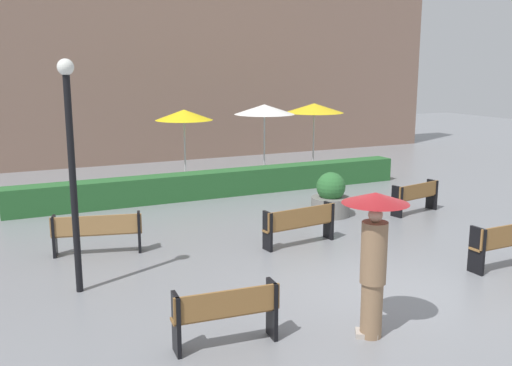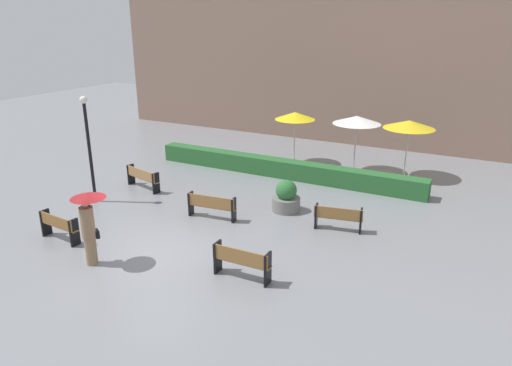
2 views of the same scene
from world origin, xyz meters
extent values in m
plane|color=gray|center=(0.00, 0.00, 0.00)|extent=(60.00, 60.00, 0.00)
cube|color=olive|center=(0.10, 3.04, 0.43)|extent=(1.81, 0.42, 0.04)
cube|color=olive|center=(0.11, 2.91, 0.66)|extent=(1.79, 0.24, 0.42)
cube|color=black|center=(-0.74, 2.93, 0.43)|extent=(0.09, 0.33, 0.87)
cube|color=black|center=(0.93, 3.11, 0.43)|extent=(0.09, 0.33, 0.87)
cube|color=olive|center=(3.03, -0.03, 0.48)|extent=(1.65, 0.30, 0.04)
cube|color=olive|center=(3.03, -0.18, 0.71)|extent=(1.65, 0.07, 0.42)
cube|color=black|center=(2.27, -0.06, 0.46)|extent=(0.07, 0.37, 0.92)
cube|color=black|center=(3.79, -0.03, 0.46)|extent=(0.07, 0.37, 0.92)
cube|color=#9E7242|center=(-4.10, 4.32, 0.44)|extent=(1.87, 0.68, 0.04)
cube|color=#9E7242|center=(-4.13, 4.19, 0.66)|extent=(1.82, 0.50, 0.41)
cube|color=black|center=(-4.95, 4.51, 0.43)|extent=(0.14, 0.34, 0.87)
cube|color=black|center=(-3.25, 4.08, 0.43)|extent=(0.14, 0.34, 0.87)
cube|color=olive|center=(4.35, 4.16, 0.43)|extent=(1.61, 0.55, 0.04)
cube|color=olive|center=(4.37, 4.01, 0.64)|extent=(1.57, 0.34, 0.38)
cube|color=black|center=(3.63, 3.99, 0.42)|extent=(0.13, 0.35, 0.83)
cube|color=black|center=(5.07, 4.28, 0.42)|extent=(0.13, 0.35, 0.83)
cube|color=olive|center=(-3.22, -0.68, 0.48)|extent=(1.56, 0.36, 0.04)
cube|color=olive|center=(-3.23, -0.81, 0.69)|extent=(1.55, 0.17, 0.38)
cube|color=black|center=(-3.94, -0.64, 0.44)|extent=(0.09, 0.34, 0.88)
cube|color=black|center=(-2.51, -0.75, 0.44)|extent=(0.09, 0.34, 0.88)
cylinder|color=#8C6B4C|center=(-1.18, -1.36, 0.42)|extent=(0.32, 0.32, 0.84)
cube|color=#B2A599|center=(-1.23, -1.33, 0.04)|extent=(0.41, 0.39, 0.08)
cylinder|color=#8C6B4C|center=(-1.18, -1.36, 1.30)|extent=(0.38, 0.38, 0.92)
sphere|color=tan|center=(-1.18, -1.36, 1.86)|extent=(0.21, 0.21, 0.21)
cube|color=black|center=(-1.08, -1.17, 0.89)|extent=(0.29, 0.23, 0.22)
cylinder|color=black|center=(-1.12, -1.28, 1.64)|extent=(0.02, 0.02, 0.90)
cone|color=maroon|center=(-1.12, -1.28, 2.09)|extent=(0.97, 0.97, 0.16)
cylinder|color=slate|center=(2.12, 4.88, 0.25)|extent=(1.03, 1.03, 0.51)
sphere|color=#2D6B33|center=(2.12, 4.88, 0.79)|extent=(0.77, 0.77, 0.77)
cylinder|color=black|center=(-4.80, 2.30, 1.90)|extent=(0.12, 0.12, 3.80)
sphere|color=white|center=(-4.80, 2.30, 3.92)|extent=(0.28, 0.28, 0.28)
cylinder|color=silver|center=(-0.02, 10.58, 1.17)|extent=(0.06, 0.06, 2.34)
cone|color=yellow|center=(-0.02, 10.58, 2.34)|extent=(1.92, 1.92, 0.35)
cylinder|color=silver|center=(2.97, 10.59, 1.21)|extent=(0.06, 0.06, 2.43)
cone|color=white|center=(2.97, 10.59, 2.43)|extent=(2.15, 2.15, 0.35)
cylinder|color=silver|center=(5.19, 10.88, 1.19)|extent=(0.06, 0.06, 2.39)
cone|color=yellow|center=(5.19, 10.88, 2.39)|extent=(2.21, 2.21, 0.35)
cube|color=#28602D|center=(0.37, 8.40, 0.39)|extent=(12.52, 0.70, 0.78)
cube|color=#846656|center=(0.00, 16.00, 4.06)|extent=(28.00, 1.20, 8.12)
camera|label=1|loc=(-6.13, -7.81, 3.95)|focal=40.56mm
camera|label=2|loc=(8.56, -9.80, 6.66)|focal=32.91mm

